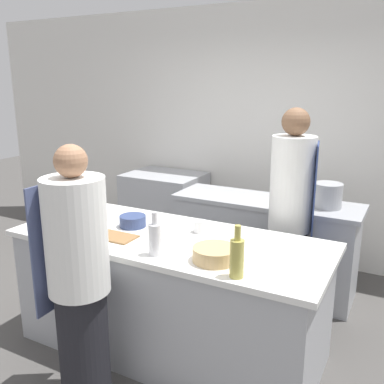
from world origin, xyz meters
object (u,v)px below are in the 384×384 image
at_px(oven_range, 165,211).
at_px(chef_at_stove, 290,219).
at_px(stockpot, 328,195).
at_px(bottle_vinegar, 94,208).
at_px(bowl_mixing_large, 215,254).
at_px(bowl_prep_small, 133,221).
at_px(bottle_wine, 155,238).
at_px(chef_at_prep_near, 79,281).
at_px(bottle_cooking_oil, 237,257).
at_px(bottle_olive_oil, 81,211).
at_px(cup, 200,226).

bearing_deg(oven_range, chef_at_stove, -28.17).
bearing_deg(stockpot, chef_at_stove, -111.07).
relative_size(bottle_vinegar, bowl_mixing_large, 0.73).
bearing_deg(bowl_prep_small, bowl_mixing_large, -19.27).
bearing_deg(bottle_wine, chef_at_prep_near, -126.76).
distance_m(chef_at_stove, bottle_wine, 1.25).
bearing_deg(oven_range, bottle_vinegar, -78.46).
bearing_deg(bottle_vinegar, bowl_mixing_large, -14.85).
bearing_deg(bowl_mixing_large, chef_at_prep_near, -144.19).
bearing_deg(bottle_cooking_oil, chef_at_prep_near, -158.74).
xyz_separation_m(bottle_olive_oil, bottle_cooking_oil, (1.43, -0.30, 0.02)).
bearing_deg(stockpot, bottle_vinegar, -144.17).
bearing_deg(chef_at_prep_near, stockpot, -29.14).
height_order(oven_range, chef_at_stove, chef_at_stove).
relative_size(oven_range, bottle_wine, 3.19).
bearing_deg(chef_at_prep_near, bottle_wine, -37.98).
bearing_deg(bottle_cooking_oil, stockpot, 83.77).
xyz_separation_m(chef_at_prep_near, bottle_wine, (0.29, 0.39, 0.19)).
xyz_separation_m(chef_at_stove, stockpot, (0.19, 0.49, 0.11)).
xyz_separation_m(oven_range, bowl_prep_small, (0.75, -1.68, 0.49)).
height_order(bottle_cooking_oil, cup, bottle_cooking_oil).
bearing_deg(bottle_cooking_oil, bottle_olive_oil, 168.05).
bearing_deg(chef_at_prep_near, cup, -22.70).
bearing_deg(bottle_olive_oil, oven_range, 101.25).
xyz_separation_m(bottle_wine, bowl_mixing_large, (0.38, 0.09, -0.07)).
bearing_deg(bottle_vinegar, chef_at_prep_near, -54.85).
xyz_separation_m(chef_at_stove, bottle_vinegar, (-1.44, -0.69, 0.08)).
bearing_deg(bottle_cooking_oil, bottle_wine, 174.95).
relative_size(oven_range, bottle_olive_oil, 3.48).
bearing_deg(cup, bottle_wine, -96.91).
relative_size(chef_at_prep_near, cup, 17.61).
height_order(oven_range, bottle_wine, bottle_wine).
relative_size(bowl_mixing_large, bowl_prep_small, 1.39).
distance_m(chef_at_prep_near, stockpot, 2.27).
relative_size(bottle_olive_oil, bottle_wine, 0.92).
bearing_deg(cup, chef_at_stove, 49.49).
height_order(bottle_cooking_oil, bowl_prep_small, bottle_cooking_oil).
xyz_separation_m(bottle_olive_oil, stockpot, (1.61, 1.35, 0.01)).
distance_m(oven_range, bottle_wine, 2.45).
height_order(chef_at_stove, bottle_cooking_oil, chef_at_stove).
height_order(bottle_wine, bottle_cooking_oil, bottle_cooking_oil).
height_order(bottle_cooking_oil, bowl_mixing_large, bottle_cooking_oil).
xyz_separation_m(bottle_cooking_oil, bowl_prep_small, (-1.03, 0.43, -0.08)).
bearing_deg(cup, oven_range, 129.19).
xyz_separation_m(bowl_prep_small, cup, (0.51, 0.13, 0.00)).
xyz_separation_m(chef_at_stove, bottle_olive_oil, (-1.42, -0.86, 0.10)).
relative_size(oven_range, chef_at_prep_near, 0.55).
bearing_deg(bowl_prep_small, cup, 13.88).
height_order(bottle_vinegar, bottle_wine, bottle_wine).
bearing_deg(chef_at_prep_near, bottle_vinegar, 33.94).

